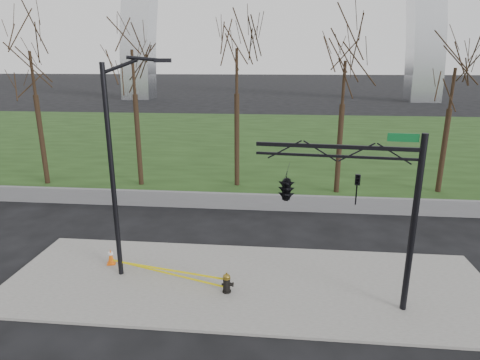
# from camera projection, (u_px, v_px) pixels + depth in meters

# --- Properties ---
(ground) EXTENTS (500.00, 500.00, 0.00)m
(ground) POSITION_uv_depth(u_px,v_px,m) (246.00, 284.00, 15.19)
(ground) COLOR black
(ground) RESTS_ON ground
(sidewalk) EXTENTS (18.00, 6.00, 0.10)m
(sidewalk) POSITION_uv_depth(u_px,v_px,m) (246.00, 283.00, 15.18)
(sidewalk) COLOR slate
(sidewalk) RESTS_ON ground
(grass_strip) EXTENTS (120.00, 40.00, 0.06)m
(grass_strip) POSITION_uv_depth(u_px,v_px,m) (270.00, 138.00, 43.82)
(grass_strip) COLOR #1C3412
(grass_strip) RESTS_ON ground
(guardrail) EXTENTS (60.00, 0.30, 0.90)m
(guardrail) POSITION_uv_depth(u_px,v_px,m) (258.00, 202.00, 22.70)
(guardrail) COLOR #59595B
(guardrail) RESTS_ON ground
(tree_row) EXTENTS (49.08, 4.00, 9.51)m
(tree_row) POSITION_uv_depth(u_px,v_px,m) (288.00, 116.00, 25.16)
(tree_row) COLOR black
(tree_row) RESTS_ON ground
(fire_hydrant) EXTENTS (0.47, 0.31, 0.76)m
(fire_hydrant) POSITION_uv_depth(u_px,v_px,m) (227.00, 283.00, 14.38)
(fire_hydrant) COLOR black
(fire_hydrant) RESTS_ON sidewalk
(traffic_cone) EXTENTS (0.41, 0.41, 0.65)m
(traffic_cone) POSITION_uv_depth(u_px,v_px,m) (111.00, 256.00, 16.41)
(traffic_cone) COLOR #E55C0C
(traffic_cone) RESTS_ON sidewalk
(street_light) EXTENTS (2.31, 0.92, 8.21)m
(street_light) POSITION_uv_depth(u_px,v_px,m) (117.00, 158.00, 14.49)
(street_light) COLOR black
(street_light) RESTS_ON ground
(traffic_signal_mast) EXTENTS (5.08, 2.52, 6.00)m
(traffic_signal_mast) POSITION_uv_depth(u_px,v_px,m) (310.00, 187.00, 12.97)
(traffic_signal_mast) COLOR black
(traffic_signal_mast) RESTS_ON ground
(caution_tape) EXTENTS (4.95, 1.63, 0.40)m
(caution_tape) POSITION_uv_depth(u_px,v_px,m) (168.00, 272.00, 15.23)
(caution_tape) COLOR yellow
(caution_tape) RESTS_ON ground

